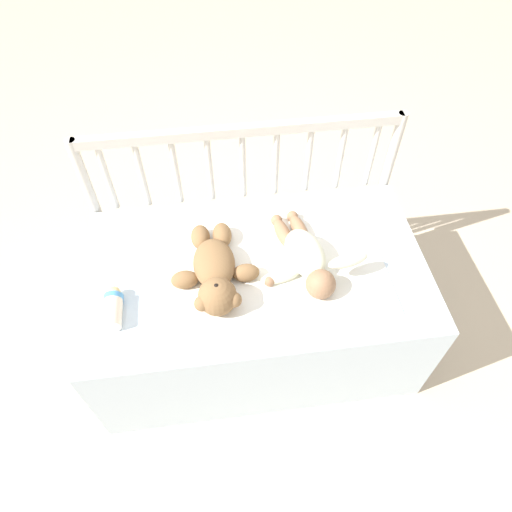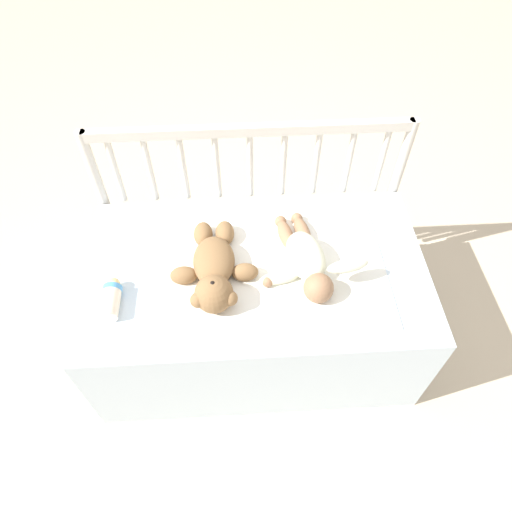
% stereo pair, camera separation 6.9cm
% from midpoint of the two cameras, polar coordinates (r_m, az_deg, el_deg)
% --- Properties ---
extents(ground_plane, '(12.00, 12.00, 0.00)m').
position_cam_midpoint_polar(ground_plane, '(1.92, 1.04, -9.84)').
color(ground_plane, '#C6B293').
extents(crib_mattress, '(1.15, 0.66, 0.46)m').
position_cam_midpoint_polar(crib_mattress, '(1.73, 1.15, -6.12)').
color(crib_mattress, silver).
rests_on(crib_mattress, ground_plane).
extents(crib_rail, '(1.15, 0.04, 0.78)m').
position_cam_midpoint_polar(crib_rail, '(1.71, 0.45, 9.82)').
color(crib_rail, beige).
rests_on(crib_rail, ground_plane).
extents(blanket, '(0.81, 0.53, 0.01)m').
position_cam_midpoint_polar(blanket, '(1.54, 2.27, -1.25)').
color(blanket, white).
rests_on(blanket, crib_mattress).
extents(teddy_bear, '(0.29, 0.38, 0.12)m').
position_cam_midpoint_polar(teddy_bear, '(1.47, -3.95, -1.66)').
color(teddy_bear, olive).
rests_on(teddy_bear, crib_mattress).
extents(baby, '(0.35, 0.39, 0.11)m').
position_cam_midpoint_polar(baby, '(1.51, 7.62, -0.40)').
color(baby, '#EAEACC').
rests_on(baby, crib_mattress).
extents(baby_bottle, '(0.06, 0.15, 0.06)m').
position_cam_midpoint_polar(baby_bottle, '(1.49, -16.40, -5.14)').
color(baby_bottle, '#F4E5CC').
rests_on(baby_bottle, crib_mattress).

